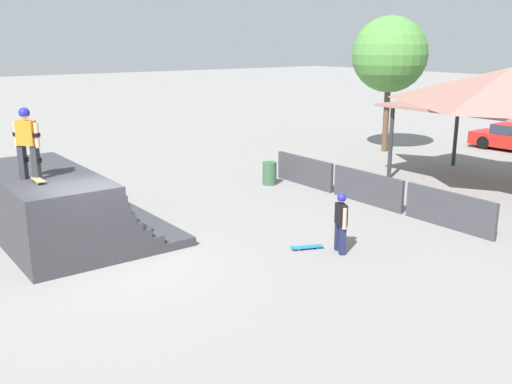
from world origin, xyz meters
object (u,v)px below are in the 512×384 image
object	(u,v)px
tree_beside_pavilion	(390,55)
trash_bin	(270,173)
bystander_walking	(341,218)
skateboard_on_deck	(38,180)
skater_on_deck	(27,138)
skateboard_on_ground	(306,247)

from	to	relation	value
tree_beside_pavilion	trash_bin	xyz separation A→B (m)	(1.93, -8.57, -4.15)
bystander_walking	trash_bin	world-z (taller)	bystander_walking
skateboard_on_deck	tree_beside_pavilion	size ratio (longest dim) A/B	0.12
bystander_walking	tree_beside_pavilion	bearing A→B (deg)	-28.62
skateboard_on_deck	bystander_walking	xyz separation A→B (m)	(4.23, 6.08, -1.03)
bystander_walking	tree_beside_pavilion	distance (m)	14.79
bystander_walking	trash_bin	xyz separation A→B (m)	(-6.66, 2.91, -0.49)
skateboard_on_deck	trash_bin	xyz separation A→B (m)	(-2.42, 8.98, -1.52)
skateboard_on_deck	bystander_walking	distance (m)	7.48
skater_on_deck	skateboard_on_deck	xyz separation A→B (m)	(0.44, 0.05, -0.96)
skater_on_deck	tree_beside_pavilion	world-z (taller)	tree_beside_pavilion
tree_beside_pavilion	skateboard_on_ground	bearing A→B (deg)	-56.65
bystander_walking	trash_bin	distance (m)	7.28
skater_on_deck	tree_beside_pavilion	size ratio (longest dim) A/B	0.28
skater_on_deck	skateboard_on_ground	bearing A→B (deg)	15.88
skater_on_deck	skateboard_on_ground	distance (m)	7.43
skateboard_on_ground	trash_bin	size ratio (longest dim) A/B	1.01
bystander_walking	skateboard_on_ground	bearing A→B (deg)	63.59
skater_on_deck	skateboard_on_ground	size ratio (longest dim) A/B	2.05
trash_bin	skateboard_on_deck	bearing A→B (deg)	-74.89
skateboard_on_deck	skateboard_on_ground	size ratio (longest dim) A/B	0.90
tree_beside_pavilion	trash_bin	distance (m)	9.71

